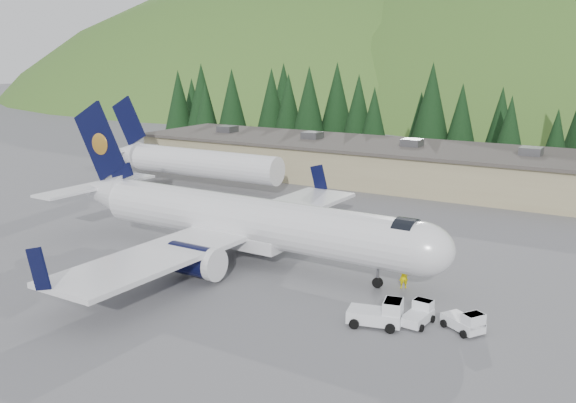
{
  "coord_description": "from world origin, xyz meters",
  "views": [
    {
      "loc": [
        28.94,
        -42.6,
        17.13
      ],
      "look_at": [
        0.0,
        6.0,
        4.0
      ],
      "focal_mm": 40.0,
      "sensor_mm": 36.0,
      "label": 1
    }
  ],
  "objects_px": {
    "second_airliner": "(187,161)",
    "ramp_worker": "(404,276)",
    "terminal_building": "(376,162)",
    "baggage_tug_c": "(419,314)",
    "baggage_tug_b": "(466,322)",
    "baggage_tug_a": "(380,314)",
    "airliner": "(240,221)"
  },
  "relations": [
    {
      "from": "airliner",
      "to": "baggage_tug_a",
      "type": "distance_m",
      "value": 17.07
    },
    {
      "from": "ramp_worker",
      "to": "second_airliner",
      "type": "bearing_deg",
      "value": -71.41
    },
    {
      "from": "baggage_tug_b",
      "to": "baggage_tug_c",
      "type": "distance_m",
      "value": 2.99
    },
    {
      "from": "baggage_tug_a",
      "to": "airliner",
      "type": "bearing_deg",
      "value": 143.66
    },
    {
      "from": "airliner",
      "to": "terminal_building",
      "type": "height_order",
      "value": "airliner"
    },
    {
      "from": "baggage_tug_a",
      "to": "baggage_tug_c",
      "type": "height_order",
      "value": "baggage_tug_a"
    },
    {
      "from": "terminal_building",
      "to": "ramp_worker",
      "type": "height_order",
      "value": "terminal_building"
    },
    {
      "from": "terminal_building",
      "to": "baggage_tug_c",
      "type": "bearing_deg",
      "value": -63.51
    },
    {
      "from": "second_airliner",
      "to": "ramp_worker",
      "type": "height_order",
      "value": "second_airliner"
    },
    {
      "from": "airliner",
      "to": "baggage_tug_c",
      "type": "bearing_deg",
      "value": -14.3
    },
    {
      "from": "baggage_tug_c",
      "to": "terminal_building",
      "type": "xyz_separation_m",
      "value": [
        -21.4,
        42.93,
        2.0
      ]
    },
    {
      "from": "baggage_tug_a",
      "to": "baggage_tug_b",
      "type": "height_order",
      "value": "baggage_tug_a"
    },
    {
      "from": "baggage_tug_b",
      "to": "ramp_worker",
      "type": "distance_m",
      "value": 8.14
    },
    {
      "from": "second_airliner",
      "to": "terminal_building",
      "type": "height_order",
      "value": "second_airliner"
    },
    {
      "from": "baggage_tug_c",
      "to": "baggage_tug_a",
      "type": "bearing_deg",
      "value": 135.14
    },
    {
      "from": "airliner",
      "to": "baggage_tug_c",
      "type": "height_order",
      "value": "airliner"
    },
    {
      "from": "airliner",
      "to": "terminal_building",
      "type": "bearing_deg",
      "value": 97.35
    },
    {
      "from": "baggage_tug_b",
      "to": "ramp_worker",
      "type": "bearing_deg",
      "value": 171.02
    },
    {
      "from": "baggage_tug_a",
      "to": "ramp_worker",
      "type": "height_order",
      "value": "ramp_worker"
    },
    {
      "from": "airliner",
      "to": "baggage_tug_a",
      "type": "bearing_deg",
      "value": -21.76
    },
    {
      "from": "terminal_building",
      "to": "ramp_worker",
      "type": "bearing_deg",
      "value": -64.0
    },
    {
      "from": "second_airliner",
      "to": "baggage_tug_b",
      "type": "height_order",
      "value": "second_airliner"
    },
    {
      "from": "second_airliner",
      "to": "baggage_tug_c",
      "type": "relative_size",
      "value": 10.12
    },
    {
      "from": "baggage_tug_c",
      "to": "terminal_building",
      "type": "distance_m",
      "value": 48.01
    },
    {
      "from": "second_airliner",
      "to": "baggage_tug_b",
      "type": "distance_m",
      "value": 51.79
    },
    {
      "from": "airliner",
      "to": "baggage_tug_a",
      "type": "relative_size",
      "value": 10.24
    },
    {
      "from": "baggage_tug_a",
      "to": "second_airliner",
      "type": "bearing_deg",
      "value": 130.85
    },
    {
      "from": "baggage_tug_b",
      "to": "terminal_building",
      "type": "bearing_deg",
      "value": 151.67
    },
    {
      "from": "baggage_tug_c",
      "to": "terminal_building",
      "type": "relative_size",
      "value": 0.04
    },
    {
      "from": "baggage_tug_b",
      "to": "baggage_tug_c",
      "type": "xyz_separation_m",
      "value": [
        -2.98,
        -0.21,
        -0.03
      ]
    },
    {
      "from": "baggage_tug_b",
      "to": "baggage_tug_c",
      "type": "bearing_deg",
      "value": -143.96
    },
    {
      "from": "baggage_tug_c",
      "to": "second_airliner",
      "type": "bearing_deg",
      "value": 61.69
    }
  ]
}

